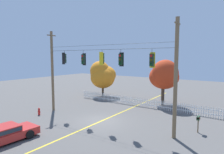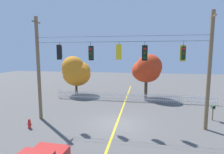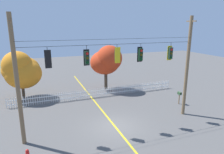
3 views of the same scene
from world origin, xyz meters
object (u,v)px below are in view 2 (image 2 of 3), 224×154
at_px(traffic_signal_southbound_primary, 91,53).
at_px(autumn_maple_near_fence, 76,71).
at_px(roadside_mailbox, 213,108).
at_px(traffic_signal_northbound_secondary, 119,52).
at_px(fire_hydrant, 29,124).
at_px(traffic_signal_northbound_primary, 60,52).
at_px(traffic_signal_westbound_side, 145,53).
at_px(traffic_signal_eastbound_side, 183,53).
at_px(autumn_maple_mid, 147,69).

distance_m(traffic_signal_southbound_primary, autumn_maple_near_fence, 11.16).
bearing_deg(roadside_mailbox, traffic_signal_southbound_primary, -168.21).
relative_size(traffic_signal_northbound_secondary, fire_hydrant, 1.86).
bearing_deg(fire_hydrant, traffic_signal_northbound_primary, 50.08).
bearing_deg(traffic_signal_westbound_side, traffic_signal_southbound_primary, -180.00).
xyz_separation_m(traffic_signal_westbound_side, traffic_signal_eastbound_side, (2.82, 0.00, -0.03)).
relative_size(autumn_maple_mid, roadside_mailbox, 4.21).
relative_size(traffic_signal_southbound_primary, roadside_mailbox, 1.09).
bearing_deg(traffic_signal_northbound_secondary, autumn_maple_mid, 75.25).
xyz_separation_m(traffic_signal_northbound_secondary, roadside_mailbox, (7.94, 2.16, -4.78)).
xyz_separation_m(traffic_signal_southbound_primary, autumn_maple_mid, (4.80, 9.43, -2.04)).
height_order(traffic_signal_northbound_secondary, traffic_signal_westbound_side, same).
bearing_deg(traffic_signal_northbound_primary, traffic_signal_westbound_side, 0.16).
xyz_separation_m(traffic_signal_northbound_primary, autumn_maple_mid, (7.46, 9.45, -2.11)).
bearing_deg(roadside_mailbox, fire_hydrant, -163.88).
height_order(traffic_signal_northbound_secondary, roadside_mailbox, traffic_signal_northbound_secondary).
relative_size(traffic_signal_northbound_secondary, roadside_mailbox, 1.03).
height_order(traffic_signal_southbound_primary, traffic_signal_northbound_secondary, same).
bearing_deg(autumn_maple_mid, autumn_maple_near_fence, 178.85).
relative_size(traffic_signal_northbound_primary, fire_hydrant, 1.90).
xyz_separation_m(autumn_maple_near_fence, fire_hydrant, (0.66, -11.72, -2.92)).
relative_size(traffic_signal_eastbound_side, autumn_maple_near_fence, 0.28).
bearing_deg(traffic_signal_westbound_side, traffic_signal_eastbound_side, 0.00).
bearing_deg(traffic_signal_northbound_secondary, traffic_signal_southbound_primary, 179.53).
height_order(traffic_signal_northbound_primary, fire_hydrant, traffic_signal_northbound_primary).
bearing_deg(traffic_signal_eastbound_side, traffic_signal_westbound_side, -180.00).
height_order(traffic_signal_northbound_primary, autumn_maple_mid, traffic_signal_northbound_primary).
bearing_deg(roadside_mailbox, traffic_signal_westbound_side, -160.21).
height_order(autumn_maple_mid, roadside_mailbox, autumn_maple_mid).
distance_m(traffic_signal_eastbound_side, autumn_maple_near_fence, 15.72).
bearing_deg(autumn_maple_mid, traffic_signal_westbound_side, -93.00).
height_order(traffic_signal_southbound_primary, roadside_mailbox, traffic_signal_southbound_primary).
height_order(traffic_signal_eastbound_side, roadside_mailbox, traffic_signal_eastbound_side).
bearing_deg(traffic_signal_southbound_primary, autumn_maple_near_fence, 117.70).
distance_m(traffic_signal_northbound_primary, traffic_signal_southbound_primary, 2.66).
bearing_deg(autumn_maple_mid, traffic_signal_eastbound_side, -76.15).
xyz_separation_m(traffic_signal_northbound_secondary, autumn_maple_mid, (2.49, 9.45, -2.12)).
distance_m(traffic_signal_northbound_primary, fire_hydrant, 6.13).
xyz_separation_m(traffic_signal_northbound_primary, traffic_signal_westbound_side, (6.96, 0.02, -0.06)).
distance_m(traffic_signal_northbound_primary, traffic_signal_westbound_side, 6.96).
bearing_deg(traffic_signal_northbound_primary, traffic_signal_eastbound_side, 0.11).
distance_m(traffic_signal_northbound_secondary, roadside_mailbox, 9.51).
distance_m(traffic_signal_northbound_primary, traffic_signal_northbound_secondary, 4.97).
relative_size(autumn_maple_mid, fire_hydrant, 7.60).
xyz_separation_m(autumn_maple_mid, roadside_mailbox, (5.45, -7.29, -2.66)).
bearing_deg(roadside_mailbox, traffic_signal_northbound_primary, -170.51).
height_order(autumn_maple_near_fence, fire_hydrant, autumn_maple_near_fence).
xyz_separation_m(traffic_signal_westbound_side, fire_hydrant, (-8.70, -2.09, -5.44)).
distance_m(traffic_signal_northbound_secondary, autumn_maple_near_fence, 12.41).
relative_size(fire_hydrant, roadside_mailbox, 0.55).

